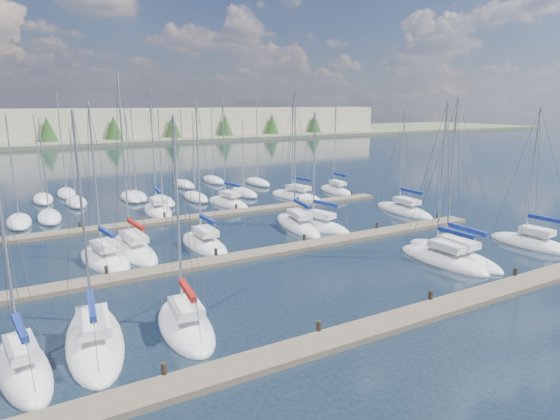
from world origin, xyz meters
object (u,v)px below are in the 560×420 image
sailboat_f (453,255)px  sailboat_h (105,259)px  sailboat_m (404,211)px  sailboat_b (95,340)px  sailboat_q (296,196)px  sailboat_c (186,325)px  sailboat_l (318,226)px  sailboat_r (336,191)px  sailboat_g (531,244)px  sailboat_j (204,244)px  sailboat_k (297,225)px  sailboat_p (228,203)px  sailboat_i (133,249)px  sailboat_a (23,368)px  sailboat_e (443,260)px  sailboat_o (158,210)px

sailboat_f → sailboat_h: bearing=154.4°
sailboat_f → sailboat_m: 15.36m
sailboat_h → sailboat_b: size_ratio=1.03×
sailboat_q → sailboat_c: bearing=-142.3°
sailboat_m → sailboat_l: 11.88m
sailboat_r → sailboat_g: size_ratio=1.01×
sailboat_b → sailboat_l: (22.16, 12.97, 0.01)m
sailboat_c → sailboat_g: size_ratio=0.98×
sailboat_j → sailboat_r: bearing=29.3°
sailboat_b → sailboat_k: size_ratio=0.87×
sailboat_p → sailboat_h: sailboat_p is taller
sailboat_i → sailboat_m: size_ratio=1.25×
sailboat_q → sailboat_k: (-7.36, -12.28, 0.02)m
sailboat_p → sailboat_a: sailboat_p is taller
sailboat_i → sailboat_l: 17.21m
sailboat_l → sailboat_p: bearing=88.8°
sailboat_i → sailboat_e: size_ratio=1.18×
sailboat_k → sailboat_a: bearing=-137.7°
sailboat_a → sailboat_q: bearing=34.4°
sailboat_e → sailboat_q: bearing=80.6°
sailboat_m → sailboat_c: size_ratio=1.00×
sailboat_i → sailboat_e: sailboat_i is taller
sailboat_m → sailboat_g: (0.48, -14.46, 0.01)m
sailboat_f → sailboat_e: (-1.57, -0.40, 0.01)m
sailboat_q → sailboat_b: 38.47m
sailboat_g → sailboat_k: bearing=126.9°
sailboat_m → sailboat_e: 16.54m
sailboat_m → sailboat_h: (-31.44, -1.03, 0.00)m
sailboat_h → sailboat_c: 13.57m
sailboat_q → sailboat_j: bearing=-153.2°
sailboat_r → sailboat_i: (-29.51, -12.79, -0.00)m
sailboat_r → sailboat_k: bearing=-133.2°
sailboat_r → sailboat_l: bearing=-127.2°
sailboat_p → sailboat_f: (7.49, -26.49, -0.01)m
sailboat_q → sailboat_c: sailboat_q is taller
sailboat_p → sailboat_e: sailboat_p is taller
sailboat_f → sailboat_b: sailboat_f is taller
sailboat_e → sailboat_a: sailboat_e is taller
sailboat_a → sailboat_p: bearing=44.8°
sailboat_o → sailboat_f: bearing=-54.1°
sailboat_c → sailboat_g: 30.04m
sailboat_o → sailboat_a: (-13.71, -28.30, -0.01)m
sailboat_i → sailboat_c: (-0.54, -14.84, -0.01)m
sailboat_i → sailboat_a: size_ratio=1.43×
sailboat_g → sailboat_q: bearing=97.4°
sailboat_g → sailboat_j: (-23.98, 13.43, -0.00)m
sailboat_i → sailboat_q: 26.04m
sailboat_r → sailboat_q: size_ratio=0.98×
sailboat_f → sailboat_g: bearing=-6.4°
sailboat_c → sailboat_b: 4.51m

